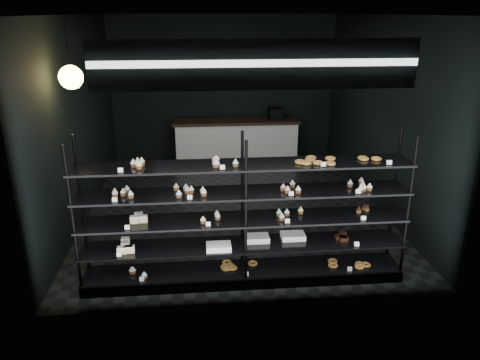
% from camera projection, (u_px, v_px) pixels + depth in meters
% --- Properties ---
extents(room, '(5.01, 6.01, 3.20)m').
position_uv_depth(room, '(234.00, 117.00, 7.76)').
color(room, black).
rests_on(room, ground).
extents(display_shelf, '(4.00, 0.50, 1.91)m').
position_uv_depth(display_shelf, '(242.00, 236.00, 5.79)').
color(display_shelf, black).
rests_on(display_shelf, room).
extents(signage, '(3.30, 0.05, 0.50)m').
position_uv_depth(signage, '(256.00, 65.00, 4.63)').
color(signage, '#0B0B38').
rests_on(signage, room).
extents(pendant_lamp, '(0.31, 0.31, 0.88)m').
position_uv_depth(pendant_lamp, '(71.00, 77.00, 5.98)').
color(pendant_lamp, black).
rests_on(pendant_lamp, room).
extents(service_counter, '(2.78, 0.65, 1.23)m').
position_uv_depth(service_counter, '(237.00, 141.00, 10.50)').
color(service_counter, beige).
rests_on(service_counter, room).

